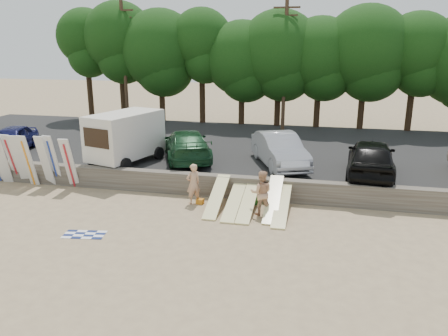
% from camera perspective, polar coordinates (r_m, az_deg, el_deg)
% --- Properties ---
extents(ground, '(120.00, 120.00, 0.00)m').
position_cam_1_polar(ground, '(17.28, -4.28, -6.86)').
color(ground, tan).
rests_on(ground, ground).
extents(seawall, '(44.00, 0.50, 1.00)m').
position_cam_1_polar(seawall, '(19.81, -1.78, -2.24)').
color(seawall, '#6B6356').
rests_on(seawall, ground).
extents(parking_lot, '(44.00, 14.50, 0.70)m').
position_cam_1_polar(parking_lot, '(26.90, 2.24, 2.34)').
color(parking_lot, '#282828').
rests_on(parking_lot, ground).
extents(treeline, '(33.05, 6.13, 9.19)m').
position_cam_1_polar(treeline, '(33.02, 6.42, 15.05)').
color(treeline, '#382616').
rests_on(treeline, parking_lot).
extents(utility_poles, '(25.80, 0.26, 9.00)m').
position_cam_1_polar(utility_poles, '(31.35, 7.96, 13.54)').
color(utility_poles, '#473321').
rests_on(utility_poles, parking_lot).
extents(box_trailer, '(3.16, 4.48, 2.60)m').
position_cam_1_polar(box_trailer, '(22.99, -12.76, 4.21)').
color(box_trailer, silver).
rests_on(box_trailer, parking_lot).
extents(car_0, '(2.75, 4.65, 1.48)m').
position_cam_1_polar(car_0, '(27.56, -26.00, 3.38)').
color(car_0, '#141646').
rests_on(car_0, parking_lot).
extents(car_1, '(4.23, 5.93, 1.59)m').
position_cam_1_polar(car_1, '(23.25, -4.91, 3.01)').
color(car_1, '#173F21').
rests_on(car_1, parking_lot).
extents(car_2, '(3.59, 5.32, 1.66)m').
position_cam_1_polar(car_2, '(22.17, 7.27, 2.39)').
color(car_2, '#A5A6AA').
rests_on(car_2, parking_lot).
extents(car_3, '(2.50, 5.37, 1.78)m').
position_cam_1_polar(car_3, '(21.36, 18.65, 1.31)').
color(car_3, black).
rests_on(car_3, parking_lot).
extents(surfboard_upright_1, '(0.61, 0.80, 2.53)m').
position_cam_1_polar(surfboard_upright_1, '(23.82, -27.03, 1.04)').
color(surfboard_upright_1, silver).
rests_on(surfboard_upright_1, ground).
extents(surfboard_upright_2, '(0.54, 0.76, 2.53)m').
position_cam_1_polar(surfboard_upright_2, '(23.69, -25.93, 1.10)').
color(surfboard_upright_2, silver).
rests_on(surfboard_upright_2, ground).
extents(surfboard_upright_3, '(0.52, 0.75, 2.53)m').
position_cam_1_polar(surfboard_upright_3, '(23.32, -25.15, 0.98)').
color(surfboard_upright_3, silver).
rests_on(surfboard_upright_3, ground).
extents(surfboard_upright_4, '(0.55, 0.68, 2.55)m').
position_cam_1_polar(surfboard_upright_4, '(22.93, -24.22, 0.88)').
color(surfboard_upright_4, silver).
rests_on(surfboard_upright_4, ground).
extents(surfboard_upright_5, '(0.57, 0.71, 2.54)m').
position_cam_1_polar(surfboard_upright_5, '(22.52, -22.35, 0.84)').
color(surfboard_upright_5, silver).
rests_on(surfboard_upright_5, ground).
extents(surfboard_upright_6, '(0.58, 0.66, 2.56)m').
position_cam_1_polar(surfboard_upright_6, '(22.42, -21.42, 0.89)').
color(surfboard_upright_6, silver).
rests_on(surfboard_upright_6, ground).
extents(surfboard_upright_7, '(0.55, 0.82, 2.51)m').
position_cam_1_polar(surfboard_upright_7, '(21.75, -19.56, 0.57)').
color(surfboard_upright_7, silver).
rests_on(surfboard_upright_7, ground).
extents(surfboard_low_0, '(0.56, 2.85, 1.06)m').
position_cam_1_polar(surfboard_low_0, '(18.31, -0.94, -3.69)').
color(surfboard_low_0, beige).
rests_on(surfboard_low_0, ground).
extents(surfboard_low_1, '(0.56, 2.93, 0.80)m').
position_cam_1_polar(surfboard_low_1, '(18.10, 1.35, -4.36)').
color(surfboard_low_1, beige).
rests_on(surfboard_low_1, ground).
extents(surfboard_low_2, '(0.56, 2.92, 0.82)m').
position_cam_1_polar(surfboard_low_2, '(18.01, 3.17, -4.47)').
color(surfboard_low_2, beige).
rests_on(surfboard_low_2, ground).
extents(surfboard_low_3, '(0.56, 2.81, 1.18)m').
position_cam_1_polar(surfboard_low_3, '(17.94, 6.46, -4.02)').
color(surfboard_low_3, beige).
rests_on(surfboard_low_3, ground).
extents(surfboard_low_4, '(0.56, 2.91, 0.88)m').
position_cam_1_polar(surfboard_low_4, '(17.71, 7.55, -4.84)').
color(surfboard_low_4, beige).
rests_on(surfboard_low_4, ground).
extents(beachgoer_a, '(0.76, 0.75, 1.77)m').
position_cam_1_polar(beachgoer_a, '(18.79, -4.04, -2.06)').
color(beachgoer_a, tan).
rests_on(beachgoer_a, ground).
extents(beachgoer_b, '(0.99, 0.83, 1.83)m').
position_cam_1_polar(beachgoer_b, '(17.59, 4.90, -3.24)').
color(beachgoer_b, tan).
rests_on(beachgoer_b, ground).
extents(cooler, '(0.41, 0.34, 0.32)m').
position_cam_1_polar(cooler, '(18.94, 4.33, -4.24)').
color(cooler, '#25882F').
rests_on(cooler, ground).
extents(gear_bag, '(0.33, 0.29, 0.22)m').
position_cam_1_polar(gear_bag, '(18.95, -3.15, -4.37)').
color(gear_bag, '#C67417').
rests_on(gear_bag, ground).
extents(beach_towel, '(1.71, 1.71, 0.00)m').
position_cam_1_polar(beach_towel, '(16.81, -17.78, -8.27)').
color(beach_towel, white).
rests_on(beach_towel, ground).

